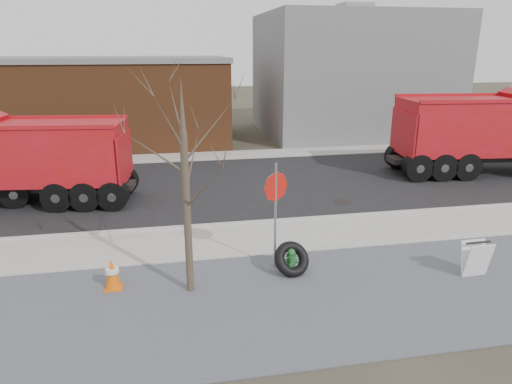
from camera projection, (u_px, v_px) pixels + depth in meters
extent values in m
plane|color=#383328|center=(289.00, 240.00, 14.36)|extent=(120.00, 120.00, 0.00)
cube|color=slate|center=(325.00, 296.00, 11.07)|extent=(60.00, 5.00, 0.03)
cube|color=#9E9B93|center=(287.00, 236.00, 14.58)|extent=(60.00, 2.50, 0.06)
cube|color=#9E9B93|center=(278.00, 221.00, 15.79)|extent=(60.00, 0.15, 0.11)
cube|color=black|center=(253.00, 184.00, 20.25)|extent=(60.00, 9.40, 0.02)
cube|color=#9E9B93|center=(235.00, 155.00, 25.59)|extent=(60.00, 2.00, 0.06)
cube|color=slate|center=(350.00, 75.00, 31.60)|extent=(12.00, 10.00, 8.00)
cube|color=brown|center=(60.00, 104.00, 27.77)|extent=(20.00, 8.00, 5.00)
cube|color=slate|center=(55.00, 59.00, 26.97)|extent=(20.20, 8.20, 0.30)
cylinder|color=#382D23|center=(187.00, 215.00, 10.75)|extent=(0.18, 0.18, 4.00)
cone|color=#382D23|center=(182.00, 104.00, 9.97)|extent=(0.14, 0.14, 1.20)
cylinder|color=#245F2F|center=(291.00, 273.00, 12.20)|extent=(0.39, 0.39, 0.05)
cylinder|color=#245F2F|center=(291.00, 264.00, 12.12)|extent=(0.20, 0.20, 0.53)
cylinder|color=#245F2F|center=(291.00, 256.00, 12.05)|extent=(0.26, 0.26, 0.04)
sphere|color=#245F2F|center=(291.00, 253.00, 12.02)|extent=(0.21, 0.21, 0.21)
cylinder|color=#245F2F|center=(291.00, 250.00, 11.99)|extent=(0.04, 0.04, 0.05)
cylinder|color=#245F2F|center=(286.00, 261.00, 12.10)|extent=(0.13, 0.12, 0.10)
cylinder|color=#245F2F|center=(297.00, 261.00, 12.09)|extent=(0.13, 0.12, 0.10)
cylinder|color=#245F2F|center=(291.00, 264.00, 11.96)|extent=(0.15, 0.13, 0.13)
torus|color=black|center=(292.00, 259.00, 12.07)|extent=(1.15, 1.02, 0.95)
cylinder|color=gray|center=(275.00, 217.00, 12.10)|extent=(0.06, 0.06, 2.96)
cylinder|color=#BA140D|center=(276.00, 187.00, 11.84)|extent=(0.72, 0.41, 0.80)
cube|color=silver|center=(478.00, 261.00, 11.81)|extent=(0.71, 0.26, 0.96)
cube|color=silver|center=(473.00, 258.00, 12.00)|extent=(0.71, 0.26, 0.96)
cube|color=black|center=(478.00, 243.00, 11.76)|extent=(0.70, 0.06, 0.04)
cube|color=#EF5B07|center=(114.00, 288.00, 11.44)|extent=(0.43, 0.43, 0.05)
cone|color=#EF5B07|center=(112.00, 273.00, 11.32)|extent=(0.41, 0.41, 0.79)
cylinder|color=white|center=(112.00, 271.00, 11.29)|extent=(0.33, 0.33, 0.11)
cube|color=black|center=(488.00, 158.00, 21.84)|extent=(9.78, 1.88, 0.25)
cube|color=#AA0E21|center=(463.00, 126.00, 21.24)|extent=(5.92, 3.24, 2.50)
cylinder|color=silver|center=(506.00, 113.00, 22.39)|extent=(0.17, 0.17, 2.73)
cylinder|color=black|center=(421.00, 156.00, 22.66)|extent=(1.28, 0.45, 1.25)
cylinder|color=black|center=(442.00, 167.00, 20.58)|extent=(1.28, 0.45, 1.25)
cube|color=black|center=(26.00, 187.00, 17.51)|extent=(8.24, 1.86, 0.22)
cube|color=#AA0E21|center=(56.00, 152.00, 17.18)|extent=(5.27, 2.99, 2.21)
cylinder|color=black|center=(86.00, 196.00, 16.77)|extent=(1.13, 0.43, 1.10)
cylinder|color=black|center=(99.00, 181.00, 18.61)|extent=(1.13, 0.43, 1.10)
cube|color=black|center=(12.00, 172.00, 17.74)|extent=(2.25, 2.03, 1.05)
cube|color=silver|center=(42.00, 170.00, 18.02)|extent=(0.20, 1.67, 0.95)
cylinder|color=black|center=(25.00, 180.00, 18.93)|extent=(1.07, 0.37, 1.05)
cylinder|color=black|center=(14.00, 194.00, 17.04)|extent=(1.07, 0.37, 1.05)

